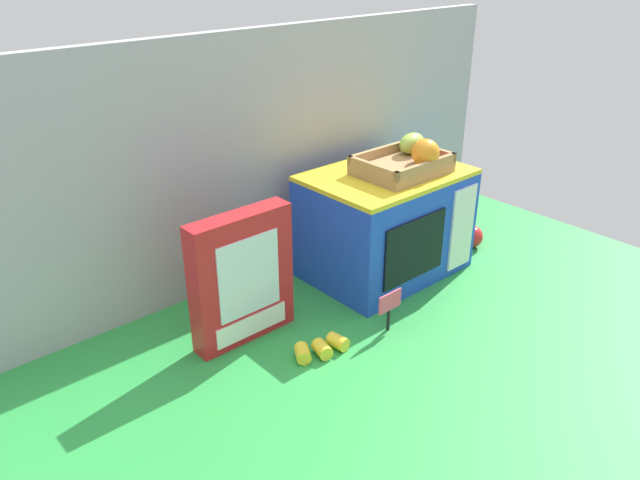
{
  "coord_description": "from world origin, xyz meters",
  "views": [
    {
      "loc": [
        -0.93,
        -0.96,
        0.82
      ],
      "look_at": [
        -0.04,
        0.04,
        0.17
      ],
      "focal_mm": 34.91,
      "sensor_mm": 36.0,
      "label": 1
    }
  ],
  "objects_px": {
    "toy_microwave": "(385,223)",
    "loose_toy_apple": "(472,236)",
    "cookie_set_box": "(242,278)",
    "loose_toy_banana": "(321,348)",
    "food_groups_crate": "(410,160)",
    "price_sign": "(390,305)"
  },
  "relations": [
    {
      "from": "loose_toy_banana",
      "to": "toy_microwave",
      "type": "bearing_deg",
      "value": 24.81
    },
    {
      "from": "loose_toy_banana",
      "to": "loose_toy_apple",
      "type": "relative_size",
      "value": 1.96
    },
    {
      "from": "price_sign",
      "to": "loose_toy_banana",
      "type": "relative_size",
      "value": 0.77
    },
    {
      "from": "food_groups_crate",
      "to": "cookie_set_box",
      "type": "distance_m",
      "value": 0.54
    },
    {
      "from": "food_groups_crate",
      "to": "loose_toy_banana",
      "type": "relative_size",
      "value": 1.86
    },
    {
      "from": "toy_microwave",
      "to": "food_groups_crate",
      "type": "height_order",
      "value": "food_groups_crate"
    },
    {
      "from": "food_groups_crate",
      "to": "cookie_set_box",
      "type": "relative_size",
      "value": 0.8
    },
    {
      "from": "price_sign",
      "to": "loose_toy_banana",
      "type": "distance_m",
      "value": 0.19
    },
    {
      "from": "food_groups_crate",
      "to": "loose_toy_apple",
      "type": "xyz_separation_m",
      "value": [
        0.25,
        -0.04,
        -0.28
      ]
    },
    {
      "from": "food_groups_crate",
      "to": "loose_toy_banana",
      "type": "xyz_separation_m",
      "value": [
        -0.43,
        -0.14,
        -0.3
      ]
    },
    {
      "from": "loose_toy_banana",
      "to": "food_groups_crate",
      "type": "bearing_deg",
      "value": 18.65
    },
    {
      "from": "food_groups_crate",
      "to": "loose_toy_banana",
      "type": "height_order",
      "value": "food_groups_crate"
    },
    {
      "from": "cookie_set_box",
      "to": "loose_toy_banana",
      "type": "relative_size",
      "value": 2.34
    },
    {
      "from": "toy_microwave",
      "to": "loose_toy_apple",
      "type": "relative_size",
      "value": 6.2
    },
    {
      "from": "toy_microwave",
      "to": "loose_toy_apple",
      "type": "bearing_deg",
      "value": -13.96
    },
    {
      "from": "loose_toy_apple",
      "to": "food_groups_crate",
      "type": "bearing_deg",
      "value": 170.69
    },
    {
      "from": "cookie_set_box",
      "to": "loose_toy_apple",
      "type": "bearing_deg",
      "value": -4.83
    },
    {
      "from": "cookie_set_box",
      "to": "loose_toy_apple",
      "type": "distance_m",
      "value": 0.77
    },
    {
      "from": "cookie_set_box",
      "to": "loose_toy_apple",
      "type": "height_order",
      "value": "cookie_set_box"
    },
    {
      "from": "toy_microwave",
      "to": "cookie_set_box",
      "type": "bearing_deg",
      "value": -178.81
    },
    {
      "from": "food_groups_crate",
      "to": "price_sign",
      "type": "xyz_separation_m",
      "value": [
        -0.25,
        -0.18,
        -0.25
      ]
    },
    {
      "from": "cookie_set_box",
      "to": "loose_toy_apple",
      "type": "relative_size",
      "value": 4.59
    }
  ]
}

